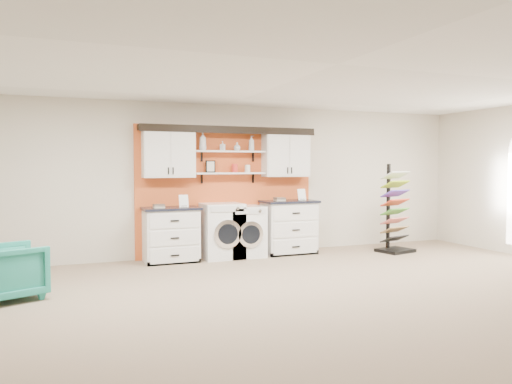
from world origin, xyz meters
name	(u,v)px	position (x,y,z in m)	size (l,w,h in m)	color
floor	(336,311)	(0.00, 0.00, 0.00)	(10.00, 10.00, 0.00)	gray
ceiling	(338,64)	(0.00, 0.00, 2.80)	(10.00, 10.00, 0.00)	white
wall_back	(226,180)	(0.00, 4.00, 1.40)	(10.00, 10.00, 0.00)	beige
accent_panel	(227,191)	(0.00, 3.96, 1.20)	(3.40, 0.07, 2.40)	#CE5323
upper_cabinet_left	(168,154)	(-1.13, 3.79, 1.88)	(0.90, 0.35, 0.84)	silver
upper_cabinet_right	(286,155)	(1.13, 3.79, 1.88)	(0.90, 0.35, 0.84)	silver
shelf_lower	(230,173)	(0.00, 3.80, 1.53)	(1.32, 0.28, 0.03)	silver
shelf_upper	(230,151)	(0.00, 3.80, 1.93)	(1.32, 0.28, 0.03)	silver
crown_molding	(229,130)	(0.00, 3.81, 2.33)	(3.30, 0.41, 0.13)	black
picture_frame	(211,166)	(-0.35, 3.85, 1.66)	(0.18, 0.02, 0.22)	black
canister_red	(235,168)	(0.10, 3.80, 1.62)	(0.11, 0.11, 0.16)	red
canister_cream	(247,169)	(0.35, 3.80, 1.61)	(0.10, 0.10, 0.14)	silver
base_cabinet_left	(171,235)	(-1.13, 3.64, 0.47)	(0.97, 0.66, 0.95)	silver
base_cabinet_right	(289,227)	(1.13, 3.64, 0.50)	(1.03, 0.66, 1.01)	silver
washer	(222,231)	(-0.20, 3.64, 0.50)	(0.71, 0.71, 0.99)	white
dryer	(244,231)	(0.22, 3.64, 0.47)	(0.67, 0.71, 0.93)	white
sample_rack	(394,224)	(3.10, 3.03, 0.54)	(0.72, 0.64, 1.71)	black
armchair	(10,272)	(-3.51, 1.96, 0.35)	(0.74, 0.76, 0.70)	teal
soap_bottle_a	(203,141)	(-0.51, 3.80, 2.11)	(0.13, 0.13, 0.33)	silver
soap_bottle_b	(223,146)	(-0.13, 3.80, 2.03)	(0.08, 0.08, 0.17)	silver
soap_bottle_c	(237,146)	(0.15, 3.80, 2.02)	(0.12, 0.12, 0.16)	silver
soap_bottle_d	(251,143)	(0.43, 3.80, 2.09)	(0.11, 0.11, 0.28)	silver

